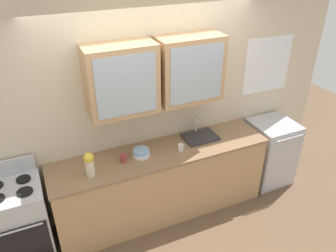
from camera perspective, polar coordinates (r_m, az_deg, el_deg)
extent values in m
plane|color=brown|center=(4.50, -0.99, -14.15)|extent=(10.00, 10.00, 0.00)
cube|color=beige|center=(3.98, -3.19, 3.64)|extent=(5.00, 0.10, 2.75)
cube|color=tan|center=(3.47, -8.03, 7.84)|extent=(0.73, 0.37, 0.74)
cube|color=#9EADB7|center=(3.30, -7.06, 6.74)|extent=(0.62, 0.01, 0.62)
cube|color=tan|center=(3.74, 3.58, 9.72)|extent=(0.73, 0.37, 0.74)
cube|color=#9EADB7|center=(3.59, 4.97, 8.75)|extent=(0.62, 0.01, 0.62)
cube|color=white|center=(4.62, 16.59, 9.92)|extent=(0.71, 0.01, 0.74)
cube|color=tan|center=(4.20, -1.04, -9.76)|extent=(2.60, 0.59, 0.90)
cube|color=#8C6B4C|center=(3.93, -1.10, -4.57)|extent=(2.62, 0.62, 0.03)
cube|color=silver|center=(4.02, -23.81, -14.88)|extent=(0.57, 0.57, 0.92)
cube|color=black|center=(3.87, -23.33, -18.53)|extent=(0.52, 0.01, 0.55)
cylinder|color=silver|center=(3.65, -24.20, -15.92)|extent=(0.45, 0.02, 0.02)
cube|color=silver|center=(3.90, -25.66, -6.41)|extent=(0.54, 0.04, 0.18)
cylinder|color=black|center=(3.63, -23.24, -10.26)|extent=(0.15, 0.15, 0.02)
cylinder|color=black|center=(3.80, -23.44, -8.32)|extent=(0.14, 0.14, 0.02)
cube|color=#2D2D30|center=(4.19, 5.51, -1.84)|extent=(0.41, 0.30, 0.03)
cylinder|color=silver|center=(4.21, 4.80, 0.46)|extent=(0.02, 0.02, 0.23)
cylinder|color=silver|center=(4.11, 5.26, 1.49)|extent=(0.02, 0.12, 0.02)
cylinder|color=white|center=(3.85, -4.58, -4.79)|extent=(0.20, 0.20, 0.04)
cylinder|color=#8CB7E0|center=(3.83, -4.60, -4.35)|extent=(0.19, 0.19, 0.05)
cylinder|color=beige|center=(3.60, -13.14, -6.99)|extent=(0.09, 0.09, 0.19)
sphere|color=yellow|center=(3.52, -13.38, -5.26)|extent=(0.11, 0.11, 0.11)
cylinder|color=silver|center=(3.93, 2.18, -3.64)|extent=(0.07, 0.07, 0.08)
torus|color=silver|center=(3.94, 2.71, -3.46)|extent=(0.05, 0.01, 0.05)
cylinder|color=#993838|center=(3.76, -7.70, -5.45)|extent=(0.06, 0.06, 0.10)
torus|color=#993838|center=(3.77, -7.13, -5.26)|extent=(0.06, 0.01, 0.06)
cube|color=silver|center=(4.95, 16.95, -4.21)|extent=(0.57, 0.57, 0.92)
cube|color=silver|center=(4.78, 19.10, -5.94)|extent=(0.54, 0.01, 0.83)
cylinder|color=silver|center=(4.55, 20.13, -1.99)|extent=(0.43, 0.02, 0.02)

